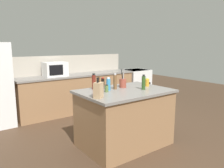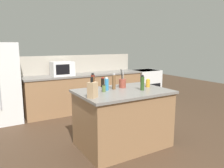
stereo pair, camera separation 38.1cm
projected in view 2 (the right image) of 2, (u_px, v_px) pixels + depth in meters
name	position (u px, v px, depth m)	size (l,w,h in m)	color
ground_plane	(122.00, 145.00, 3.70)	(14.00, 14.00, 0.00)	#473323
back_counter_run	(86.00, 92.00, 5.63)	(3.06, 0.66, 0.94)	#936B47
wall_backsplash	(81.00, 64.00, 5.77)	(3.02, 0.03, 0.46)	#B2A899
kitchen_island	(123.00, 118.00, 3.61)	(1.47, 1.02, 0.94)	#936B47
range_oven	(145.00, 85.00, 6.60)	(0.76, 0.65, 0.92)	white
microwave	(62.00, 69.00, 5.22)	(0.52, 0.39, 0.33)	white
knife_block	(93.00, 90.00, 3.02)	(0.16, 0.15, 0.29)	tan
utensil_crock	(122.00, 83.00, 3.74)	(0.12, 0.12, 0.32)	brown
spice_jar_oregano	(104.00, 88.00, 3.41)	(0.06, 0.06, 0.12)	#567038
dish_soap_bottle	(107.00, 84.00, 3.52)	(0.07, 0.07, 0.21)	#3384BC
honey_jar	(148.00, 83.00, 3.80)	(0.07, 0.07, 0.14)	gold
pepper_grinder	(114.00, 82.00, 3.60)	(0.06, 0.06, 0.27)	brown
olive_oil_bottle	(142.00, 83.00, 3.52)	(0.06, 0.06, 0.25)	#2D4C1E
soy_sauce_bottle	(103.00, 83.00, 3.78)	(0.06, 0.06, 0.17)	black
vinegar_bottle	(93.00, 81.00, 3.64)	(0.06, 0.06, 0.26)	maroon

